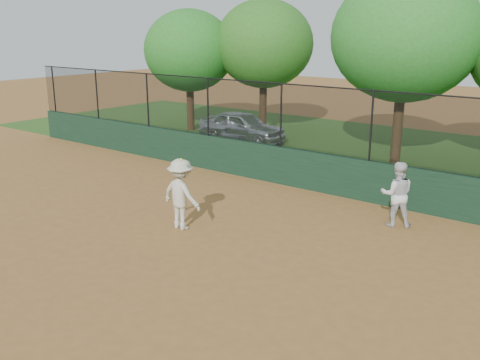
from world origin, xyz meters
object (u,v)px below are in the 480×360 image
Objects in this scene: parked_car at (242,127)px; player_second at (397,194)px; tree_2 at (405,37)px; player_main at (181,194)px; tree_1 at (264,44)px; tree_0 at (189,51)px.

parked_car is 11.00m from player_second.
player_second reaches higher than parked_car.
tree_2 is (6.79, 0.46, 3.84)m from parked_car.
parked_car is 2.02× the size of player_main.
tree_1 is at bearing 166.31° from tree_2.
player_main is 13.68m from tree_0.
tree_1 is (3.27, 1.46, 0.33)m from tree_0.
tree_0 is 3.60m from tree_1.
tree_2 is at bearing -89.76° from parked_car.
player_main reaches higher than parked_car.
player_main is 10.49m from tree_2.
parked_car is 0.64× the size of tree_1.
tree_0 is at bearing 131.54° from player_main.
player_second is 13.07m from tree_1.
tree_0 reaches higher than parked_car.
tree_2 is at bearing -96.25° from player_second.
parked_car is 10.59m from player_main.
tree_1 is at bearing 24.06° from tree_0.
player_main is 13.16m from tree_1.
parked_car is at bearing 119.14° from player_main.
tree_1 reaches higher than parked_car.
tree_2 is at bearing -1.64° from tree_0.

